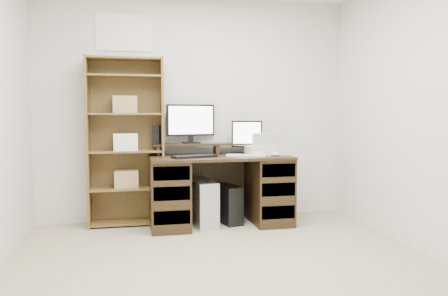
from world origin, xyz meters
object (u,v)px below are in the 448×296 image
object	(u,v)px
tower_black	(228,204)
bookshelf	(126,140)
monitor_wide	(191,122)
tower_silver	(202,203)
monitor_small	(247,136)
printer	(267,150)
desk	(220,189)

from	to	relation	value
tower_black	bookshelf	world-z (taller)	bookshelf
monitor_wide	bookshelf	bearing A→B (deg)	174.80
tower_silver	bookshelf	size ratio (longest dim) A/B	0.27
monitor_small	printer	xyz separation A→B (m)	(0.19, -0.13, -0.15)
monitor_wide	monitor_small	world-z (taller)	monitor_wide
monitor_small	bookshelf	distance (m)	1.33
monitor_wide	tower_black	size ratio (longest dim) A/B	1.23
monitor_small	tower_silver	bearing A→B (deg)	-150.81
tower_black	monitor_small	bearing A→B (deg)	6.07
tower_black	monitor_wide	bearing A→B (deg)	137.63
desk	printer	world-z (taller)	printer
monitor_wide	desk	bearing A→B (deg)	-52.21
monitor_wide	printer	bearing A→B (deg)	-26.91
monitor_small	monitor_wide	bearing A→B (deg)	-176.37
monitor_wide	tower_silver	xyz separation A→B (m)	(0.09, -0.26, -0.87)
bookshelf	monitor_wide	bearing A→B (deg)	3.94
bookshelf	tower_black	bearing A→B (deg)	-8.58
desk	printer	size ratio (longest dim) A/B	3.62
tower_silver	desk	bearing A→B (deg)	-11.11
printer	tower_silver	world-z (taller)	printer
monitor_wide	printer	world-z (taller)	monitor_wide
desk	monitor_wide	world-z (taller)	monitor_wide
monitor_small	tower_silver	distance (m)	0.89
desk	tower_black	distance (m)	0.21
tower_silver	printer	bearing A→B (deg)	-9.98
desk	monitor_small	world-z (taller)	monitor_small
printer	tower_silver	distance (m)	0.91
printer	tower_silver	bearing A→B (deg)	172.97
desk	monitor_wide	distance (m)	0.82
printer	bookshelf	world-z (taller)	bookshelf
monitor_wide	printer	distance (m)	0.90
desk	bookshelf	world-z (taller)	bookshelf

